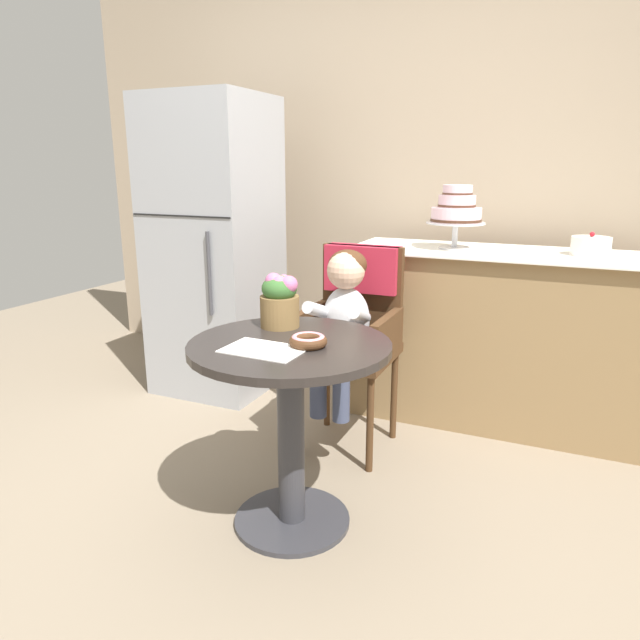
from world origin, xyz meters
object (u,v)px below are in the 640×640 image
object	(u,v)px
round_layer_cake	(591,246)
refrigerator	(214,249)
cafe_table	(290,398)
flower_vase	(280,299)
seated_child	(343,314)
tiered_cake_stand	(456,211)
donut_front	(308,340)
wicker_chair	(355,314)

from	to	relation	value
round_layer_cake	refrigerator	bearing A→B (deg)	-173.22
cafe_table	flower_vase	world-z (taller)	flower_vase
seated_child	tiered_cake_stand	world-z (taller)	tiered_cake_stand
round_layer_cake	refrigerator	xyz separation A→B (m)	(-2.00, -0.24, -0.10)
donut_front	cafe_table	bearing A→B (deg)	167.41
seated_child	flower_vase	distance (m)	0.47
wicker_chair	donut_front	size ratio (longest dim) A/B	7.26
cafe_table	refrigerator	world-z (taller)	refrigerator
flower_vase	refrigerator	size ratio (longest dim) A/B	0.12
cafe_table	round_layer_cake	distance (m)	1.70
tiered_cake_stand	seated_child	bearing A→B (deg)	-116.20
wicker_chair	donut_front	distance (m)	0.79
donut_front	tiered_cake_stand	bearing A→B (deg)	80.29
flower_vase	tiered_cake_stand	size ratio (longest dim) A/B	0.65
donut_front	refrigerator	distance (m)	1.59
seated_child	round_layer_cake	size ratio (longest dim) A/B	3.99
flower_vase	wicker_chair	bearing A→B (deg)	81.42
seated_child	donut_front	world-z (taller)	seated_child
wicker_chair	round_layer_cake	bearing A→B (deg)	25.71
donut_front	wicker_chair	bearing A→B (deg)	98.61
refrigerator	tiered_cake_stand	bearing A→B (deg)	8.40
wicker_chair	donut_front	xyz separation A→B (m)	(0.12, -0.78, 0.10)
wicker_chair	flower_vase	size ratio (longest dim) A/B	4.53
tiered_cake_stand	refrigerator	world-z (taller)	refrigerator
cafe_table	flower_vase	xyz separation A→B (m)	(-0.13, 0.17, 0.32)
tiered_cake_stand	refrigerator	bearing A→B (deg)	-171.60
cafe_table	wicker_chair	distance (m)	0.77
seated_child	tiered_cake_stand	size ratio (longest dim) A/B	2.23
cafe_table	tiered_cake_stand	size ratio (longest dim) A/B	2.21
donut_front	tiered_cake_stand	xyz separation A→B (m)	(0.23, 1.32, 0.35)
cafe_table	round_layer_cake	xyz separation A→B (m)	(0.95, 1.34, 0.44)
seated_child	donut_front	xyz separation A→B (m)	(0.12, -0.62, 0.06)
seated_child	flower_vase	xyz separation A→B (m)	(-0.09, -0.43, 0.15)
seated_child	refrigerator	size ratio (longest dim) A/B	0.43
flower_vase	refrigerator	xyz separation A→B (m)	(-0.92, 0.93, 0.02)
wicker_chair	flower_vase	distance (m)	0.63
cafe_table	wicker_chair	size ratio (longest dim) A/B	0.75
cafe_table	seated_child	size ratio (longest dim) A/B	0.99
refrigerator	flower_vase	bearing A→B (deg)	-45.22
tiered_cake_stand	refrigerator	size ratio (longest dim) A/B	0.19
refrigerator	donut_front	bearing A→B (deg)	-44.68
cafe_table	round_layer_cake	world-z (taller)	round_layer_cake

